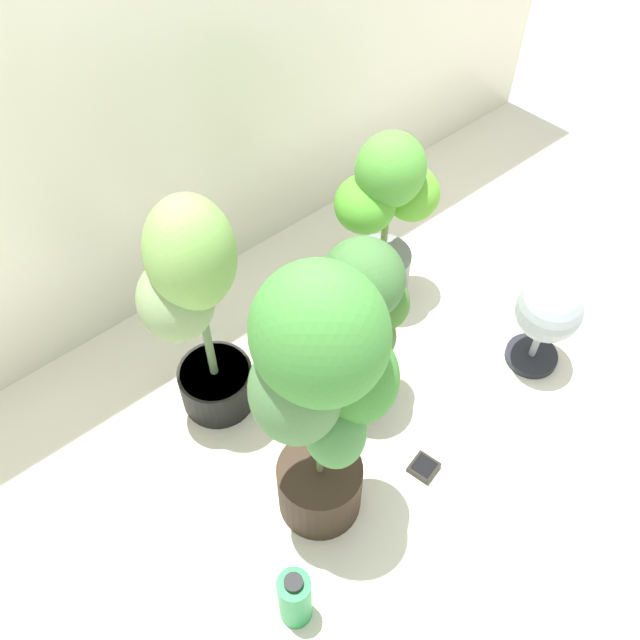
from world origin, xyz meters
name	(u,v)px	position (x,y,z in m)	size (l,w,h in m)	color
ground_plane	(370,412)	(0.00, 0.00, 0.00)	(8.00, 8.00, 0.00)	silver
mylar_back_wall	(187,23)	(0.00, 0.86, 1.00)	(3.20, 0.01, 2.00)	silver
potted_plant_back_left	(193,301)	(-0.37, 0.37, 0.53)	(0.39, 0.35, 0.90)	black
potted_plant_back_right	(386,210)	(0.37, 0.37, 0.42)	(0.42, 0.31, 0.72)	slate
potted_plant_front_left	(322,391)	(-0.32, -0.14, 0.64)	(0.42, 0.42, 1.06)	#322419
potted_plant_center	(361,320)	(0.02, 0.09, 0.40)	(0.34, 0.30, 0.70)	black
hygrometer_box	(424,467)	(-0.01, -0.26, 0.01)	(0.10, 0.10, 0.03)	black
floor_fan	(548,314)	(0.58, -0.19, 0.25)	(0.29, 0.29, 0.38)	#21212A
nutrient_bottle	(295,598)	(-0.59, -0.35, 0.12)	(0.09, 0.09, 0.26)	#1C853F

